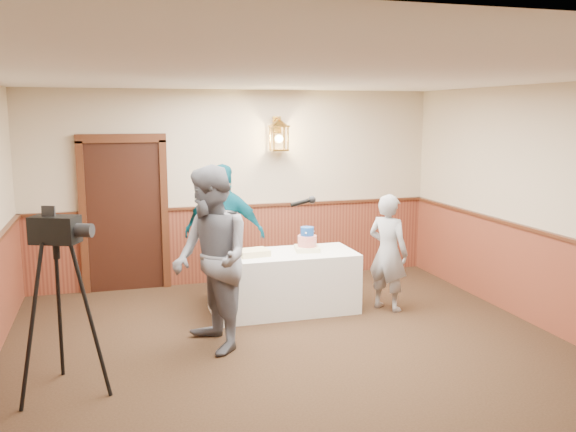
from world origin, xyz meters
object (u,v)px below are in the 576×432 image
object	(u,v)px
display_table	(284,282)
sheet_cake_green	(230,253)
sheet_cake_yellow	(253,253)
baker	(388,252)
assistant_p	(224,233)
tv_camera_rig	(61,316)
tiered_cake	(307,242)
interviewer	(211,259)

from	to	relation	value
display_table	sheet_cake_green	bearing A→B (deg)	176.97
sheet_cake_yellow	baker	size ratio (longest dim) A/B	0.24
baker	assistant_p	size ratio (longest dim) A/B	0.81
baker	tv_camera_rig	world-z (taller)	tv_camera_rig
tiered_cake	tv_camera_rig	xyz separation A→B (m)	(-2.82, -1.68, -0.15)
sheet_cake_yellow	tv_camera_rig	size ratio (longest dim) A/B	0.23
tiered_cake	interviewer	xyz separation A→B (m)	(-1.38, -1.03, 0.11)
sheet_cake_green	tv_camera_rig	xyz separation A→B (m)	(-1.83, -1.69, -0.06)
assistant_p	display_table	bearing A→B (deg)	158.56
display_table	sheet_cake_yellow	distance (m)	0.57
tiered_cake	sheet_cake_green	bearing A→B (deg)	179.79
interviewer	tv_camera_rig	distance (m)	1.60
sheet_cake_green	assistant_p	bearing A→B (deg)	85.31
baker	assistant_p	world-z (taller)	assistant_p
sheet_cake_green	tv_camera_rig	world-z (taller)	tv_camera_rig
tv_camera_rig	sheet_cake_yellow	bearing A→B (deg)	60.98
interviewer	tv_camera_rig	size ratio (longest dim) A/B	1.21
display_table	sheet_cake_green	world-z (taller)	sheet_cake_green
sheet_cake_green	interviewer	xyz separation A→B (m)	(-0.39, -1.03, 0.19)
display_table	tiered_cake	xyz separation A→B (m)	(0.32, 0.03, 0.49)
display_table	assistant_p	world-z (taller)	assistant_p
assistant_p	tv_camera_rig	distance (m)	2.97
sheet_cake_yellow	sheet_cake_green	world-z (taller)	sheet_cake_yellow
sheet_cake_yellow	interviewer	distance (m)	1.19
sheet_cake_yellow	interviewer	xyz separation A→B (m)	(-0.67, -0.97, 0.19)
tiered_cake	baker	bearing A→B (deg)	-19.05
assistant_p	interviewer	bearing A→B (deg)	99.41
display_table	sheet_cake_yellow	world-z (taller)	sheet_cake_yellow
tiered_cake	interviewer	size ratio (longest dim) A/B	0.18
display_table	tiered_cake	size ratio (longest dim) A/B	5.21
display_table	sheet_cake_green	size ratio (longest dim) A/B	6.73
tiered_cake	interviewer	world-z (taller)	interviewer
sheet_cake_green	interviewer	world-z (taller)	interviewer
sheet_cake_yellow	sheet_cake_green	distance (m)	0.29
sheet_cake_green	assistant_p	size ratio (longest dim) A/B	0.15
tiered_cake	sheet_cake_yellow	world-z (taller)	tiered_cake
interviewer	assistant_p	size ratio (longest dim) A/B	1.07
sheet_cake_yellow	assistant_p	xyz separation A→B (m)	(-0.23, 0.67, 0.12)
display_table	assistant_p	size ratio (longest dim) A/B	0.99
assistant_p	sheet_cake_yellow	bearing A→B (deg)	133.37
sheet_cake_green	tv_camera_rig	size ratio (longest dim) A/B	0.17
tiered_cake	assistant_p	world-z (taller)	assistant_p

